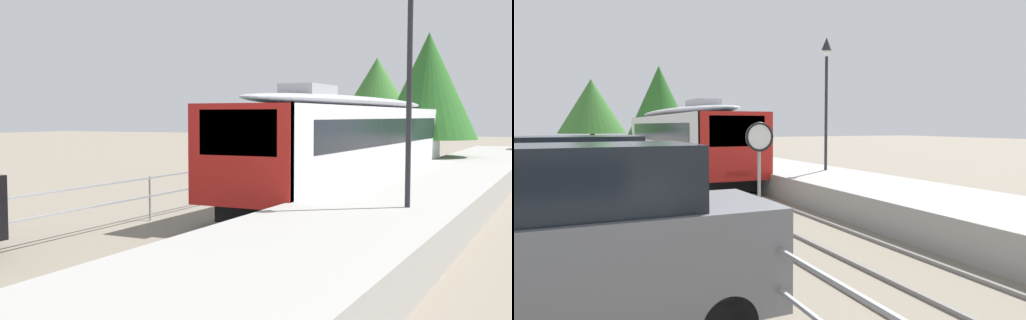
{
  "view_description": "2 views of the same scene",
  "coord_description": "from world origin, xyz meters",
  "views": [
    {
      "loc": [
        7.3,
        6.52,
        2.92
      ],
      "look_at": [
        0.0,
        21.06,
        1.8
      ],
      "focal_mm": 44.67,
      "sensor_mm": 36.0,
      "label": 1
    },
    {
      "loc": [
        -5.67,
        4.37,
        2.74
      ],
      "look_at": [
        0.4,
        18.06,
        1.6
      ],
      "focal_mm": 32.23,
      "sensor_mm": 36.0,
      "label": 2
    }
  ],
  "objects": [
    {
      "name": "station_platform",
      "position": [
        3.25,
        22.0,
        0.45
      ],
      "size": [
        3.9,
        60.0,
        0.9
      ],
      "primitive_type": "cube",
      "color": "#999691",
      "rests_on": "ground"
    },
    {
      "name": "commuter_train",
      "position": [
        0.0,
        29.09,
        2.14
      ],
      "size": [
        2.82,
        18.3,
        3.74
      ],
      "color": "silver",
      "rests_on": "track_rails"
    },
    {
      "name": "tree_behind_station_far",
      "position": [
        -3.7,
        45.06,
        4.29
      ],
      "size": [
        5.35,
        5.35,
        6.52
      ],
      "color": "brown",
      "rests_on": "ground"
    },
    {
      "name": "ground_plane",
      "position": [
        -3.0,
        22.0,
        0.0
      ],
      "size": [
        160.0,
        160.0,
        0.0
      ],
      "primitive_type": "plane",
      "color": "slate"
    },
    {
      "name": "track_rails",
      "position": [
        0.0,
        22.0,
        0.03
      ],
      "size": [
        3.2,
        60.0,
        0.14
      ],
      "color": "slate",
      "rests_on": "ground"
    },
    {
      "name": "tree_behind_carpark",
      "position": [
        0.69,
        38.89,
        4.43
      ],
      "size": [
        4.83,
        4.83,
        7.09
      ],
      "color": "brown",
      "rests_on": "ground"
    },
    {
      "name": "platform_lamp_mid_platform",
      "position": [
        4.01,
        20.58,
        4.62
      ],
      "size": [
        0.34,
        0.34,
        5.35
      ],
      "color": "#232328",
      "rests_on": "station_platform"
    }
  ]
}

